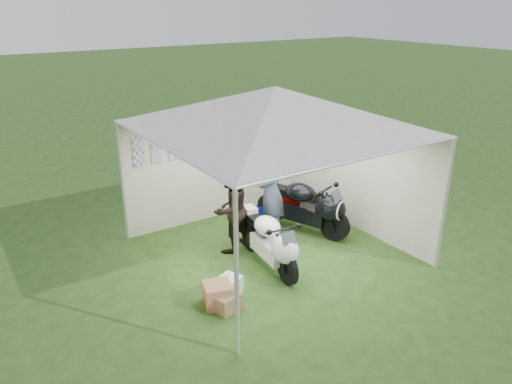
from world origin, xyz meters
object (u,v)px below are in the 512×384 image
Objects in this scene: motorcycle_black at (307,205)px; person_dark_jacket at (230,209)px; paddock_stand at (267,213)px; crate_0 at (228,286)px; crate_1 at (218,295)px; person_blue_jacket at (271,191)px; motorcycle_white at (271,241)px; crate_2 at (216,294)px; crate_3 at (228,302)px; canopy_tent at (274,112)px; equipment_box at (307,204)px.

person_dark_jacket is (-1.62, 0.19, 0.24)m from motorcycle_black.
crate_0 is (-2.10, -1.93, -0.02)m from paddock_stand.
crate_1 is at bearing 32.73° from person_dark_jacket.
person_dark_jacket is 0.81× the size of person_blue_jacket.
motorcycle_white is 5.89× the size of crate_2.
paddock_stand reaches higher than crate_2.
crate_3 is (-1.02, -1.61, -0.68)m from person_dark_jacket.
person_blue_jacket reaches higher than person_dark_jacket.
crate_2 is at bearing 69.63° from crate_1.
motorcycle_black is 6.27× the size of crate_2.
motorcycle_black is at bearing 28.30° from crate_3.
crate_2 is at bearing -165.18° from crate_0.
motorcycle_black is 1.23× the size of person_dark_jacket.
crate_3 is at bearing -18.62° from person_blue_jacket.
crate_1 reaches higher than crate_2.
canopy_tent is 3.04× the size of motorcycle_white.
motorcycle_black reaches higher than motorcycle_white.
person_blue_jacket is at bearing 35.55° from crate_0.
motorcycle_white is at bearing -123.20° from paddock_stand.
motorcycle_black is 3.03m from crate_3.
equipment_box is (1.35, 0.57, -0.77)m from person_blue_jacket.
person_blue_jacket is at bearing 61.82° from motorcycle_white.
person_blue_jacket reaches higher than crate_0.
crate_0 is at bearing -22.67° from person_blue_jacket.
paddock_stand is 1.05× the size of crate_3.
person_dark_jacket reaches higher than paddock_stand.
paddock_stand is at bearing 42.64° from crate_0.
crate_0 is at bearing -149.67° from equipment_box.
canopy_tent is 13.93× the size of crate_0.
equipment_box is 3.82m from crate_1.
motorcycle_white is at bearing 15.20° from crate_2.
motorcycle_black is 5.03× the size of crate_3.
canopy_tent is 1.92m from person_dark_jacket.
person_dark_jacket is at bearing 153.51° from motorcycle_black.
crate_1 is at bearing -110.37° from crate_2.
crate_3 is at bearing -145.06° from canopy_tent.
motorcycle_black is at bearing 153.64° from person_dark_jacket.
crate_2 is at bearing -157.76° from motorcycle_white.
motorcycle_white is 1.60m from motorcycle_black.
paddock_stand is (1.08, 1.66, -0.36)m from motorcycle_white.
equipment_box reaches higher than paddock_stand.
canopy_tent is 3.03m from equipment_box.
equipment_box is (1.99, 1.48, -0.29)m from motorcycle_white.
motorcycle_black is 4.88× the size of crate_0.
crate_0 reaches higher than crate_3.
crate_3 is (-1.60, -1.12, -2.44)m from canopy_tent.
crate_0 is 1.02× the size of crate_1.
equipment_box is at bearing 29.28° from crate_2.
motorcycle_black is at bearing 16.24° from canopy_tent.
person_dark_jacket is at bearing 52.53° from crate_1.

